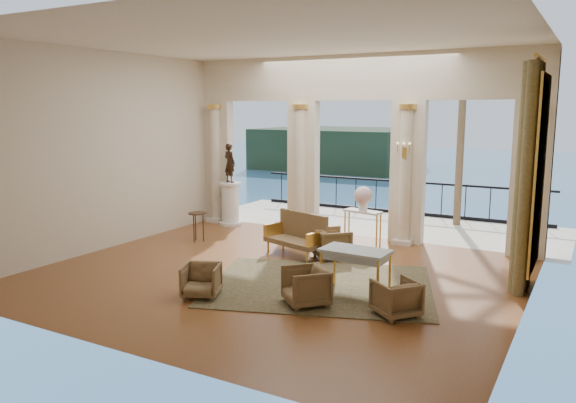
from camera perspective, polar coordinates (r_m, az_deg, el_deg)
The scene contains 23 objects.
floor at distance 11.05m, azimuth -1.32°, elevation -7.49°, with size 9.00×9.00×0.00m, color #552912.
room_walls at distance 9.62m, azimuth -4.80°, elevation 7.38°, with size 9.00×9.00×9.00m.
arcade at distance 14.00m, azimuth 6.65°, elevation 6.82°, with size 9.00×0.56×4.50m.
terrace at distance 16.17m, azimuth 9.17°, elevation -2.29°, with size 10.00×3.60×0.10m, color beige.
balustrade at distance 17.58m, azimuth 11.01°, elevation 0.13°, with size 9.00×0.06×1.03m.
palm_tree at distance 16.08m, azimuth 17.45°, elevation 12.18°, with size 2.00×2.00×4.50m.
headland at distance 86.87m, azimuth 5.11°, elevation 5.42°, with size 22.00×18.00×6.00m, color black.
sea at distance 69.92m, azimuth 24.53°, elevation 1.12°, with size 160.00×160.00×0.00m, color #345D99.
curtain at distance 10.72m, azimuth 23.19°, elevation 2.25°, with size 0.33×1.40×4.09m.
window_frame at distance 10.69m, azimuth 24.21°, elevation 2.60°, with size 0.04×1.60×3.40m, color #E8B24C.
wall_sconce at distance 13.25m, azimuth 11.71°, elevation 4.99°, with size 0.30×0.11×0.33m.
rug at distance 10.43m, azimuth 3.33°, elevation -8.49°, with size 3.98×3.10×0.02m, color #2C331A.
armchair_a at distance 9.87m, azimuth -8.81°, elevation -7.78°, with size 0.61×0.57×0.63m, color #41341A.
armchair_b at distance 9.36m, azimuth 1.84°, elevation -8.43°, with size 0.68×0.64×0.70m, color #41341A.
armchair_c at distance 9.05m, azimuth 10.92°, elevation -9.43°, with size 0.62×0.58×0.64m, color #41341A.
armchair_d at distance 12.19m, azimuth 4.47°, elevation -4.13°, with size 0.70×0.65×0.72m, color #41341A.
settee at distance 12.38m, azimuth 1.01°, elevation -3.38°, with size 1.54×1.00×0.94m.
game_table at distance 9.84m, azimuth 6.87°, elevation -5.33°, with size 1.20×0.69×0.81m.
pedestal at distance 15.64m, azimuth -5.88°, elevation -0.30°, with size 0.65×0.65×1.19m.
statue at distance 15.48m, azimuth -5.95°, elevation 3.91°, with size 0.39×0.26×1.07m, color black.
console_table at distance 13.29m, azimuth 7.60°, elevation -1.52°, with size 0.94×0.52×0.85m.
urn at distance 13.21m, azimuth 7.65°, elevation 0.47°, with size 0.43×0.43×0.57m.
side_table at distance 13.81m, azimuth -9.20°, elevation -1.53°, with size 0.44×0.44×0.71m.
Camera 1 is at (5.37, -9.09, 3.24)m, focal length 35.00 mm.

